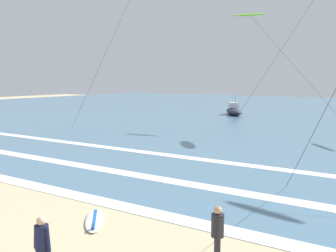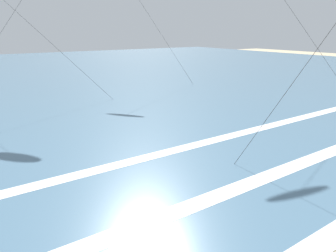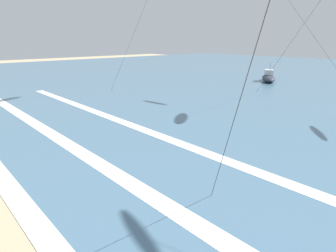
{
  "view_description": "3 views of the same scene",
  "coord_description": "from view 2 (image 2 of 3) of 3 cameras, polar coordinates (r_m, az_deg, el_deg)",
  "views": [
    {
      "loc": [
        7.65,
        -0.12,
        4.7
      ],
      "look_at": [
        0.09,
        11.91,
        2.89
      ],
      "focal_mm": 39.79,
      "sensor_mm": 36.0,
      "label": 1
    },
    {
      "loc": [
        -6.77,
        6.27,
        6.27
      ],
      "look_at": [
        -0.36,
        15.75,
        2.69
      ],
      "focal_mm": 33.06,
      "sensor_mm": 36.0,
      "label": 2
    },
    {
      "loc": [
        9.83,
        8.08,
        5.82
      ],
      "look_at": [
        1.68,
        15.39,
        2.47
      ],
      "focal_mm": 30.76,
      "sensor_mm": 36.0,
      "label": 3
    }
  ],
  "objects": [
    {
      "name": "wave_foam_mid_break",
      "position": [
        11.45,
        0.93,
        -15.76
      ],
      "size": [
        46.46,
        0.84,
        0.01
      ],
      "primitive_type": "cube",
      "color": "white",
      "rests_on": "ocean_surface"
    },
    {
      "name": "wave_foam_outer_break",
      "position": [
        16.55,
        -0.13,
        -4.84
      ],
      "size": [
        52.81,
        0.79,
        0.01
      ],
      "primitive_type": "cube",
      "color": "white",
      "rests_on": "ocean_surface"
    },
    {
      "name": "ocean_surface",
      "position": [
        49.43,
        -26.2,
        8.34
      ],
      "size": [
        140.0,
        90.0,
        0.01
      ],
      "primitive_type": "cube",
      "color": "slate",
      "rests_on": "ground"
    }
  ]
}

